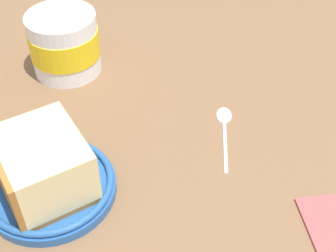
{
  "coord_description": "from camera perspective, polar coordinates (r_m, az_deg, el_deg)",
  "views": [
    {
      "loc": [
        -6.36,
        -38.11,
        40.22
      ],
      "look_at": [
        2.98,
        0.63,
        3.0
      ],
      "focal_mm": 51.01,
      "sensor_mm": 36.0,
      "label": 1
    }
  ],
  "objects": [
    {
      "name": "ground_plane",
      "position": [
        0.57,
        -2.76,
        -4.53
      ],
      "size": [
        142.11,
        142.11,
        3.92
      ],
      "primitive_type": "cube",
      "color": "brown"
    },
    {
      "name": "cake_slice",
      "position": [
        0.5,
        -14.81,
        -4.58
      ],
      "size": [
        10.99,
        11.7,
        6.47
      ],
      "color": "#9E662D",
      "rests_on": "small_plate"
    },
    {
      "name": "teaspoon",
      "position": [
        0.59,
        6.76,
        0.41
      ],
      "size": [
        4.54,
        11.28,
        0.8
      ],
      "color": "silver",
      "rests_on": "ground_plane"
    },
    {
      "name": "small_plate",
      "position": [
        0.53,
        -13.87,
        -7.02
      ],
      "size": [
        13.97,
        13.97,
        1.81
      ],
      "color": "#26599E",
      "rests_on": "ground_plane"
    },
    {
      "name": "tea_mug",
      "position": [
        0.67,
        -12.27,
        9.74
      ],
      "size": [
        9.51,
        11.22,
        8.51
      ],
      "color": "white",
      "rests_on": "ground_plane"
    }
  ]
}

